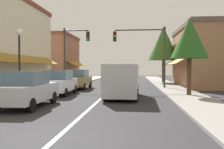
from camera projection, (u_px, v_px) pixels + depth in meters
name	position (u px, v px, depth m)	size (l,w,h in m)	color
ground_plane	(114.00, 87.00, 23.68)	(80.00, 80.00, 0.00)	#28282B
sidewalk_left	(60.00, 86.00, 24.21)	(2.60, 56.00, 0.12)	#A39E99
sidewalk_right	(170.00, 87.00, 23.14)	(2.60, 56.00, 0.12)	gray
lane_center_stripe	(114.00, 87.00, 23.68)	(0.14, 52.00, 0.01)	silver
storefront_right_block	(209.00, 57.00, 24.64)	(7.14, 10.20, 6.19)	#9E6B4C
storefront_far_left	(53.00, 58.00, 34.48)	(7.19, 8.20, 6.65)	#8E5B42
parked_car_nearest_left	(28.00, 89.00, 11.60)	(1.82, 4.12, 1.77)	#B7BABF
parked_car_second_left	(59.00, 83.00, 16.94)	(1.84, 4.13, 1.77)	silver
parked_car_third_left	(79.00, 79.00, 21.76)	(1.82, 4.12, 1.77)	brown
van_in_lane	(123.00, 80.00, 15.24)	(2.11, 5.23, 2.12)	#B2B7BC
traffic_signal_mast_arm	(147.00, 47.00, 21.86)	(4.80, 0.50, 5.68)	#333333
traffic_signal_left_corner	(72.00, 49.00, 23.23)	(2.62, 0.50, 5.83)	#333333
street_lamp_left_near	(19.00, 52.00, 14.60)	(0.36, 0.36, 4.27)	black
tree_right_near	(189.00, 38.00, 15.90)	(2.47, 2.47, 5.28)	#4C331E
tree_right_far	(163.00, 43.00, 29.93)	(3.85, 3.85, 7.16)	#4C331E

